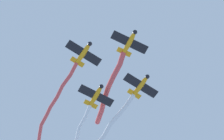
{
  "coord_description": "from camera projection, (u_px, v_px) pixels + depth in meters",
  "views": [
    {
      "loc": [
        -5.53,
        -28.39,
        6.31
      ],
      "look_at": [
        3.02,
        3.01,
        83.31
      ],
      "focal_mm": 77.04,
      "sensor_mm": 36.0,
      "label": 1
    }
  ],
  "objects": [
    {
      "name": "airplane_lead",
      "position": [
        129.0,
        42.0,
        81.7
      ],
      "size": [
        6.75,
        5.11,
        1.66
      ],
      "rotation": [
        0.0,
        0.0,
        4.91
      ],
      "color": "orange"
    },
    {
      "name": "smoke_trail_lead",
      "position": [
        109.0,
        89.0,
        86.07
      ],
      "size": [
        2.01,
        15.95,
        2.98
      ],
      "color": "#DB4C4C"
    },
    {
      "name": "airplane_left_wing",
      "position": [
        141.0,
        85.0,
        84.41
      ],
      "size": [
        6.72,
        5.16,
        1.66
      ],
      "rotation": [
        0.0,
        0.0,
        5.03
      ],
      "color": "orange"
    },
    {
      "name": "smoke_trail_left_wing",
      "position": [
        107.0,
        131.0,
        86.96
      ],
      "size": [
        6.49,
        16.25,
        2.5
      ],
      "color": "white"
    },
    {
      "name": "airplane_right_wing",
      "position": [
        83.0,
        53.0,
        82.78
      ],
      "size": [
        6.72,
        5.16,
        1.66
      ],
      "rotation": [
        0.0,
        0.0,
        5.03
      ],
      "color": "orange"
    },
    {
      "name": "smoke_trail_right_wing",
      "position": [
        49.0,
        117.0,
        89.48
      ],
      "size": [
        4.22,
        25.87,
        3.85
      ],
      "color": "#DB4C4C"
    },
    {
      "name": "airplane_slot",
      "position": [
        96.0,
        96.0,
        85.4
      ],
      "size": [
        6.75,
        5.13,
        1.66
      ],
      "rotation": [
        0.0,
        0.0,
        4.95
      ],
      "color": "orange"
    }
  ]
}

